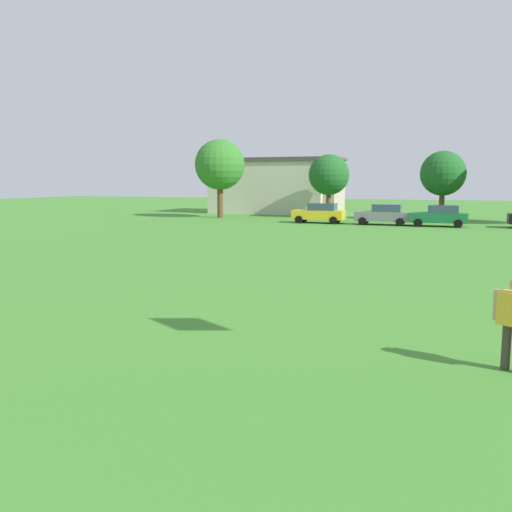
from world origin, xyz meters
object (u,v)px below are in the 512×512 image
object	(u,v)px
parked_car_yellow_0	(319,213)
parked_car_gray_1	(384,214)
parked_car_green_2	(440,216)
tree_far_left	(220,165)
tree_left	(329,175)
tree_right	(443,174)

from	to	relation	value
parked_car_yellow_0	parked_car_gray_1	bearing A→B (deg)	178.25
parked_car_green_2	tree_far_left	world-z (taller)	tree_far_left
parked_car_green_2	tree_left	size ratio (longest dim) A/B	0.71
parked_car_yellow_0	tree_left	xyz separation A→B (m)	(-0.76, 7.07, 3.25)
tree_left	parked_car_gray_1	bearing A→B (deg)	-49.88
tree_far_left	parked_car_green_2	bearing A→B (deg)	-11.08
tree_right	parked_car_yellow_0	bearing A→B (deg)	-145.59
parked_car_green_2	tree_right	bearing A→B (deg)	-90.02
parked_car_green_2	tree_left	world-z (taller)	tree_left
parked_car_green_2	tree_far_left	size ratio (longest dim) A/B	0.57
parked_car_yellow_0	parked_car_green_2	world-z (taller)	same
parked_car_gray_1	parked_car_green_2	bearing A→B (deg)	177.57
tree_left	tree_right	xyz separation A→B (m)	(10.40, -0.47, 0.08)
tree_right	tree_left	bearing A→B (deg)	177.43
tree_far_left	tree_right	world-z (taller)	tree_far_left
parked_car_green_2	parked_car_yellow_0	bearing A→B (deg)	-2.05
tree_left	tree_right	size ratio (longest dim) A/B	0.98
tree_far_left	tree_left	bearing A→B (deg)	19.08
tree_far_left	tree_left	xyz separation A→B (m)	(9.93, 3.43, -0.96)
tree_far_left	parked_car_yellow_0	bearing A→B (deg)	-18.78
parked_car_yellow_0	tree_left	size ratio (longest dim) A/B	0.71
parked_car_gray_1	tree_left	distance (m)	10.00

